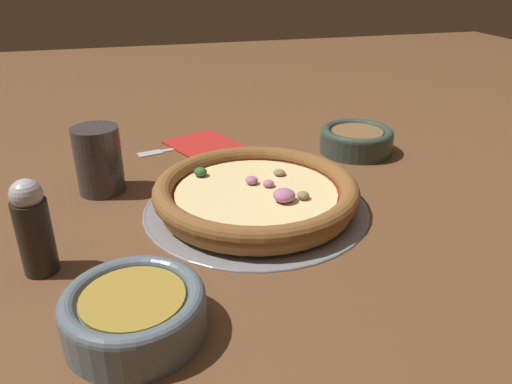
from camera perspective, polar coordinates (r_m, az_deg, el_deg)
name	(u,v)px	position (r m, az deg, el deg)	size (l,w,h in m)	color
ground_plane	(256,209)	(0.75, 0.00, -1.91)	(3.00, 3.00, 0.00)	brown
pizza_tray	(256,207)	(0.75, 0.00, -1.67)	(0.34, 0.34, 0.01)	gray
pizza	(256,193)	(0.74, 0.01, -0.06)	(0.30, 0.30, 0.04)	tan
bowl_near	(134,311)	(0.52, -13.73, -13.03)	(0.14, 0.14, 0.05)	slate
bowl_far	(357,139)	(0.98, 11.42, 5.95)	(0.14, 0.14, 0.05)	#334238
drinking_cup	(99,160)	(0.82, -17.54, 3.50)	(0.07, 0.07, 0.11)	#383333
napkin	(203,144)	(1.00, -6.02, 5.50)	(0.17, 0.16, 0.01)	#B2231E
fork	(177,148)	(0.99, -8.97, 4.99)	(0.06, 0.18, 0.00)	#B7B7BC
pepper_shaker	(33,227)	(0.64, -24.10, -3.71)	(0.04, 0.04, 0.12)	black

